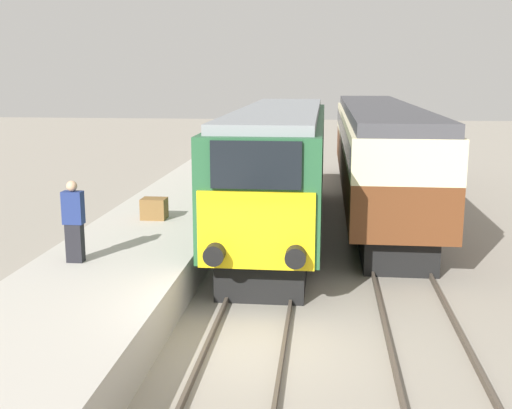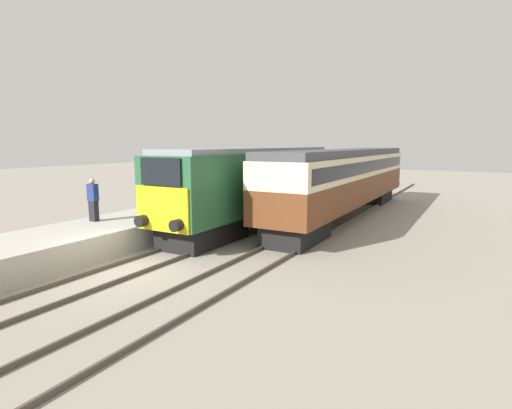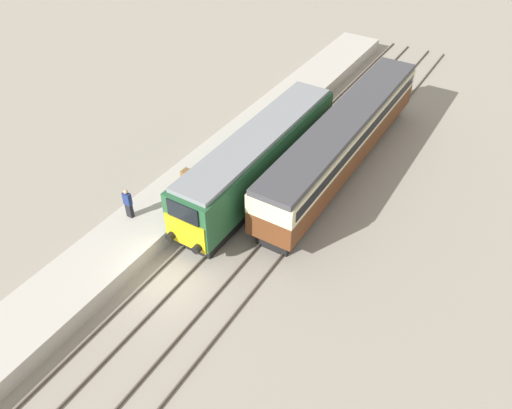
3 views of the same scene
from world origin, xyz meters
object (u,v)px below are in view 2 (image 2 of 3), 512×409
Objects in this scene: passenger_carriage at (347,176)px; luggage_crate at (174,202)px; person_on_platform at (93,200)px; locomotive at (257,182)px.

passenger_carriage reaches higher than luggage_crate.
locomotive is at bearing 59.63° from person_on_platform.
passenger_carriage is (3.40, 4.56, 0.13)m from locomotive.
locomotive reaches higher than person_on_platform.
person_on_platform is (-7.44, -11.45, -0.50)m from passenger_carriage.
person_on_platform is (-4.04, -6.89, -0.36)m from locomotive.
locomotive is at bearing -126.71° from passenger_carriage.
locomotive is 5.69m from passenger_carriage.
luggage_crate is at bearing -143.37° from locomotive.
luggage_crate is at bearing 81.89° from person_on_platform.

